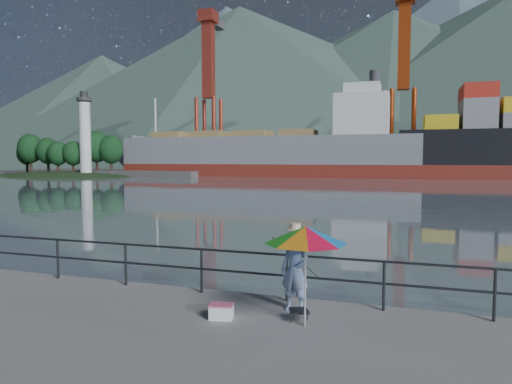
% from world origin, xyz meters
% --- Properties ---
extents(harbor_water, '(500.00, 280.00, 0.00)m').
position_xyz_m(harbor_water, '(0.00, 130.00, 0.00)').
color(harbor_water, slate).
rests_on(harbor_water, ground).
extents(far_dock, '(200.00, 40.00, 0.40)m').
position_xyz_m(far_dock, '(10.00, 93.00, 0.00)').
color(far_dock, '#514F4C').
rests_on(far_dock, ground).
extents(guardrail, '(22.00, 0.06, 1.03)m').
position_xyz_m(guardrail, '(0.00, 1.70, 0.52)').
color(guardrail, '#2D3033').
rests_on(guardrail, ground).
extents(mountains, '(600.00, 332.80, 80.00)m').
position_xyz_m(mountains, '(38.82, 207.75, 35.55)').
color(mountains, '#385147').
rests_on(mountains, ground).
extents(lighthouse_islet, '(48.00, 26.40, 19.20)m').
position_xyz_m(lighthouse_islet, '(-54.97, 61.99, 0.26)').
color(lighthouse_islet, '#263F1E').
rests_on(lighthouse_islet, ground).
extents(fisherman, '(0.67, 0.52, 1.64)m').
position_xyz_m(fisherman, '(3.31, 1.12, 0.82)').
color(fisherman, '#29528B').
rests_on(fisherman, ground).
extents(beach_umbrella, '(1.86, 1.86, 1.84)m').
position_xyz_m(beach_umbrella, '(3.67, 0.36, 1.69)').
color(beach_umbrella, white).
rests_on(beach_umbrella, ground).
extents(folding_stool, '(0.45, 0.45, 0.22)m').
position_xyz_m(folding_stool, '(3.51, 0.59, 0.12)').
color(folding_stool, black).
rests_on(folding_stool, ground).
extents(cooler_bag, '(0.49, 0.38, 0.25)m').
position_xyz_m(cooler_bag, '(2.07, 0.27, 0.13)').
color(cooler_bag, white).
rests_on(cooler_bag, ground).
extents(fishing_rod, '(0.70, 1.49, 1.15)m').
position_xyz_m(fishing_rod, '(3.17, 1.89, 0.00)').
color(fishing_rod, black).
rests_on(fishing_rod, ground).
extents(bulk_carrier, '(54.81, 9.49, 14.50)m').
position_xyz_m(bulk_carrier, '(-17.19, 73.86, 4.08)').
color(bulk_carrier, maroon).
rests_on(bulk_carrier, ground).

